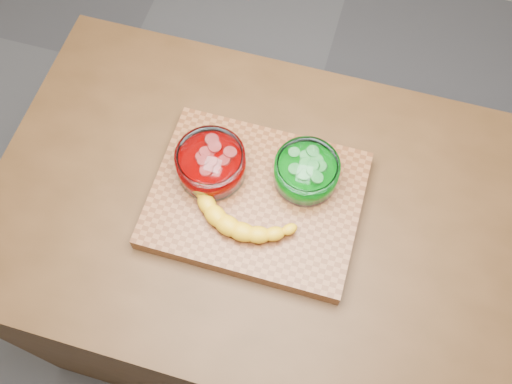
# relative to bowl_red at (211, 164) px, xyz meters

# --- Properties ---
(ground) EXTENTS (3.50, 3.50, 0.00)m
(ground) POSITION_rel_bowl_red_xyz_m (0.11, -0.03, -0.97)
(ground) COLOR #5C5C61
(ground) RESTS_ON ground
(counter) EXTENTS (1.20, 0.80, 0.90)m
(counter) POSITION_rel_bowl_red_xyz_m (0.11, -0.03, -0.52)
(counter) COLOR #482C15
(counter) RESTS_ON ground
(cutting_board) EXTENTS (0.45, 0.35, 0.04)m
(cutting_board) POSITION_rel_bowl_red_xyz_m (0.11, -0.03, -0.05)
(cutting_board) COLOR brown
(cutting_board) RESTS_ON counter
(bowl_red) EXTENTS (0.15, 0.15, 0.07)m
(bowl_red) POSITION_rel_bowl_red_xyz_m (0.00, 0.00, 0.00)
(bowl_red) COLOR white
(bowl_red) RESTS_ON cutting_board
(bowl_green) EXTENTS (0.14, 0.14, 0.07)m
(bowl_green) POSITION_rel_bowl_red_xyz_m (0.20, 0.04, -0.00)
(bowl_green) COLOR white
(bowl_green) RESTS_ON cutting_board
(banana) EXTENTS (0.28, 0.16, 0.04)m
(banana) POSITION_rel_bowl_red_xyz_m (0.09, -0.08, -0.02)
(banana) COLOR gold
(banana) RESTS_ON cutting_board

